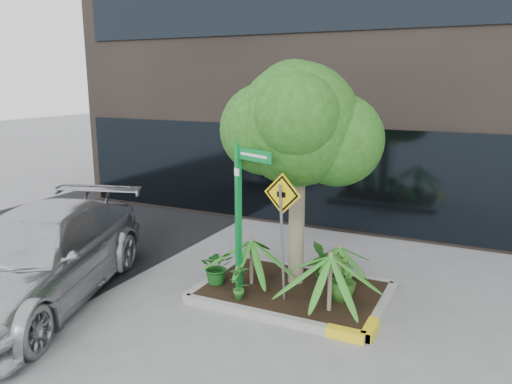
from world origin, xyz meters
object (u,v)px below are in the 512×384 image
at_px(cattle_sign, 282,216).
at_px(parked_car, 36,258).
at_px(street_sign_post, 243,198).
at_px(tree, 299,125).

bearing_deg(cattle_sign, parked_car, -150.28).
bearing_deg(cattle_sign, street_sign_post, -174.54).
xyz_separation_m(street_sign_post, cattle_sign, (0.75, -0.04, -0.22)).
height_order(parked_car, street_sign_post, street_sign_post).
distance_m(parked_car, cattle_sign, 4.40).
distance_m(street_sign_post, cattle_sign, 0.78).
xyz_separation_m(tree, street_sign_post, (-0.64, -0.90, -1.20)).
xyz_separation_m(tree, parked_car, (-3.92, -2.49, -2.29)).
height_order(street_sign_post, cattle_sign, street_sign_post).
bearing_deg(street_sign_post, parked_car, -130.07).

